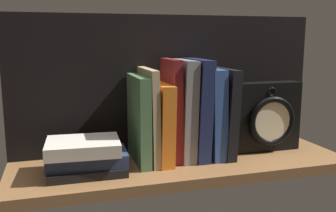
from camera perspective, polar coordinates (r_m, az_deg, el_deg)
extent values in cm
cube|color=brown|center=(95.43, 2.20, -9.03)|extent=(83.20, 25.02, 2.50)
cube|color=black|center=(102.18, 0.11, 3.40)|extent=(83.20, 1.20, 36.16)
cube|color=#476B44|center=(92.40, -4.42, -2.02)|extent=(2.64, 16.01, 21.30)
cube|color=tan|center=(92.78, -2.92, -1.43)|extent=(2.19, 15.81, 22.99)
cube|color=orange|center=(93.86, -1.23, -2.42)|extent=(3.66, 16.48, 19.39)
cube|color=maroon|center=(94.10, 0.54, -0.58)|extent=(2.55, 12.31, 25.18)
cube|color=gray|center=(95.05, 2.28, -0.55)|extent=(3.88, 13.55, 24.97)
cube|color=#192147|center=(96.26, 4.31, -0.40)|extent=(4.21, 14.59, 25.12)
cube|color=#2D4C8E|center=(97.85, 6.32, -0.96)|extent=(4.11, 14.64, 22.74)
cube|color=black|center=(99.20, 8.11, -0.88)|extent=(3.57, 15.58, 22.65)
cube|color=black|center=(105.73, 14.52, -1.53)|extent=(18.55, 4.56, 18.55)
torus|color=black|center=(103.64, 15.27, -2.18)|extent=(13.33, 1.64, 13.33)
cylinder|color=beige|center=(103.64, 15.27, -2.18)|extent=(10.76, 0.60, 10.76)
cube|color=black|center=(103.96, 16.01, -2.34)|extent=(2.63, 0.30, 0.88)
cube|color=black|center=(102.81, 14.69, -3.13)|extent=(3.09, 0.30, 3.29)
torus|color=black|center=(102.65, 15.35, 2.05)|extent=(2.44, 0.44, 2.44)
cube|color=black|center=(89.31, -12.16, -9.13)|extent=(17.39, 13.12, 1.89)
cube|color=#232D4C|center=(88.25, -12.07, -7.68)|extent=(18.28, 11.77, 3.04)
cube|color=beige|center=(86.94, -12.65, -5.95)|extent=(16.78, 13.52, 2.84)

